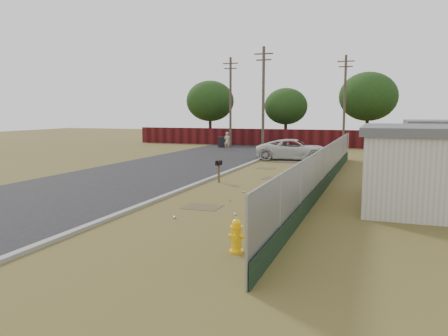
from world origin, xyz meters
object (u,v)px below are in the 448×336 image
at_px(pedestrian, 227,141).
at_px(pickup_truck, 295,150).
at_px(mailbox, 219,165).
at_px(trash_bin, 221,142).
at_px(fire_hydrant, 236,236).

bearing_deg(pedestrian, pickup_truck, 147.80).
height_order(mailbox, trash_bin, mailbox).
bearing_deg(mailbox, trash_bin, 109.94).
height_order(pickup_truck, trash_bin, pickup_truck).
bearing_deg(pedestrian, trash_bin, -52.34).
xyz_separation_m(fire_hydrant, pickup_truck, (-2.69, 22.07, 0.35)).
distance_m(mailbox, pickup_truck, 11.77).
bearing_deg(pickup_truck, mailbox, 166.68).
relative_size(fire_hydrant, pickup_truck, 0.16).
distance_m(pickup_truck, pedestrian, 9.89).
xyz_separation_m(pedestrian, trash_bin, (-1.63, 2.81, -0.32)).
xyz_separation_m(mailbox, pedestrian, (-5.91, 17.97, -0.05)).
bearing_deg(pickup_truck, pedestrian, 45.27).
height_order(pedestrian, trash_bin, pedestrian).
height_order(fire_hydrant, pickup_truck, pickup_truck).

